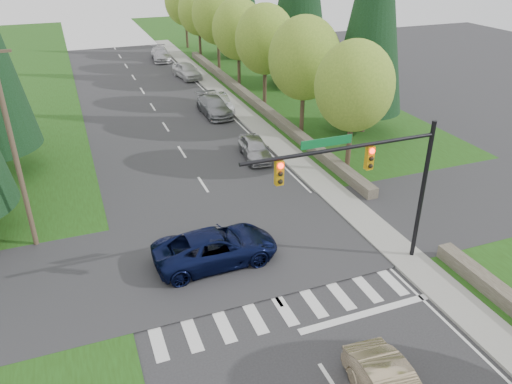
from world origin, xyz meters
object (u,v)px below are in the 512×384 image
suv_navy (216,247)px  parked_car_c (219,102)px  parked_car_e (161,54)px  parked_car_d (187,70)px  parked_car_a (255,148)px  parked_car_b (214,106)px

suv_navy → parked_car_c: size_ratio=1.36×
parked_car_e → parked_car_d: bearing=-79.6°
parked_car_a → parked_car_c: size_ratio=0.99×
parked_car_b → parked_car_e: bearing=89.4°
parked_car_b → suv_navy: bearing=-107.5°
parked_car_a → parked_car_d: size_ratio=0.88×
parked_car_b → parked_car_e: (-0.13, 21.89, 0.00)m
parked_car_d → parked_car_e: size_ratio=0.92×
parked_car_c → parked_car_e: parked_car_e is taller
parked_car_b → parked_car_d: 12.69m
parked_car_a → parked_car_c: parked_car_a is taller
parked_car_a → parked_car_d: (0.87, 22.48, 0.09)m
parked_car_b → parked_car_c: bearing=52.1°
parked_car_a → suv_navy: bearing=-112.8°
parked_car_d → parked_car_e: bearing=87.9°
parked_car_b → parked_car_c: 1.21m
parked_car_a → parked_car_c: bearing=92.3°
suv_navy → parked_car_b: (6.12, 20.59, -0.06)m
parked_car_c → parked_car_d: 11.70m
parked_car_d → parked_car_b: bearing=-101.5°
suv_navy → parked_car_e: size_ratio=1.12×
parked_car_c → suv_navy: bearing=-109.2°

